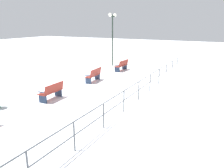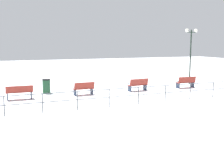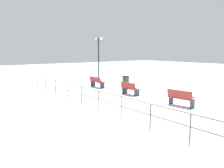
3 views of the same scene
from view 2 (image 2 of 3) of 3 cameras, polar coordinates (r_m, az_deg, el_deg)
name	(u,v)px [view 2 (image 2 of 3)]	position (r m, az deg, el deg)	size (l,w,h in m)	color
ground_plane	(112,93)	(20.08, 0.00, -1.80)	(80.00, 80.00, 0.00)	white
bench_nearest	(186,82)	(22.98, 14.38, 0.36)	(0.59, 1.55, 0.88)	maroon
bench_second	(138,85)	(20.91, 5.17, -0.13)	(0.64, 1.54, 0.91)	maroon
bench_third	(84,89)	(19.32, -5.61, -0.90)	(0.62, 1.40, 0.88)	maroon
bench_fourth	(19,92)	(18.58, -17.81, -1.53)	(0.52, 1.61, 0.88)	maroon
lamppost_near	(191,43)	(25.18, 15.32, 7.89)	(0.31, 1.20, 4.62)	#1E2D23
waterfront_railing	(138,93)	(16.45, 5.24, -1.70)	(0.05, 17.97, 0.99)	#4C5156
trash_bin	(46,86)	(20.27, -12.82, -0.46)	(0.55, 0.55, 1.01)	#1E4C2D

